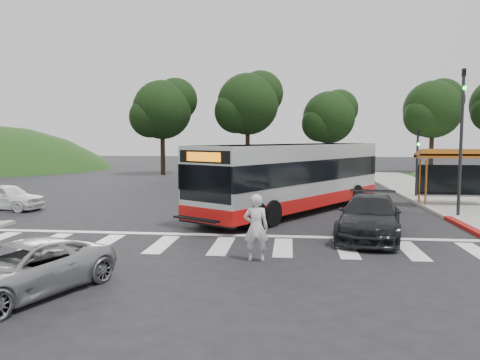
# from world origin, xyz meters

# --- Properties ---
(ground) EXTENTS (140.00, 140.00, 0.00)m
(ground) POSITION_xyz_m (0.00, 0.00, 0.00)
(ground) COLOR black
(ground) RESTS_ON ground
(sidewalk_east) EXTENTS (4.00, 40.00, 0.12)m
(sidewalk_east) POSITION_xyz_m (11.00, 8.00, 0.06)
(sidewalk_east) COLOR gray
(sidewalk_east) RESTS_ON ground
(curb_east) EXTENTS (0.30, 40.00, 0.15)m
(curb_east) POSITION_xyz_m (9.00, 8.00, 0.07)
(curb_east) COLOR #9E9991
(curb_east) RESTS_ON ground
(curb_east_red) EXTENTS (0.32, 6.00, 0.15)m
(curb_east_red) POSITION_xyz_m (9.00, -2.00, 0.08)
(curb_east_red) COLOR maroon
(curb_east_red) RESTS_ON ground
(crosswalk_ladder) EXTENTS (18.00, 2.60, 0.01)m
(crosswalk_ladder) POSITION_xyz_m (0.00, -5.00, 0.01)
(crosswalk_ladder) COLOR silver
(crosswalk_ladder) RESTS_ON ground
(bus_shelter) EXTENTS (4.20, 1.60, 2.86)m
(bus_shelter) POSITION_xyz_m (10.80, 5.10, 2.35)
(bus_shelter) COLOR #9F571A
(bus_shelter) RESTS_ON sidewalk_east
(traffic_signal_ne_tall) EXTENTS (0.18, 0.37, 6.50)m
(traffic_signal_ne_tall) POSITION_xyz_m (9.60, 1.49, 3.88)
(traffic_signal_ne_tall) COLOR black
(traffic_signal_ne_tall) RESTS_ON ground
(traffic_signal_ne_short) EXTENTS (0.18, 0.37, 4.00)m
(traffic_signal_ne_short) POSITION_xyz_m (9.60, 8.49, 2.48)
(traffic_signal_ne_short) COLOR black
(traffic_signal_ne_short) RESTS_ON ground
(tree_ne_a) EXTENTS (6.16, 5.74, 9.30)m
(tree_ne_a) POSITION_xyz_m (16.08, 28.06, 6.39)
(tree_ne_a) COLOR black
(tree_ne_a) RESTS_ON parking_lot
(tree_north_a) EXTENTS (6.60, 6.15, 10.17)m
(tree_north_a) POSITION_xyz_m (-1.92, 26.07, 6.92)
(tree_north_a) COLOR black
(tree_north_a) RESTS_ON ground
(tree_north_b) EXTENTS (5.72, 5.33, 8.43)m
(tree_north_b) POSITION_xyz_m (6.07, 28.06, 5.66)
(tree_north_b) COLOR black
(tree_north_b) RESTS_ON ground
(tree_north_c) EXTENTS (6.16, 5.74, 9.30)m
(tree_north_c) POSITION_xyz_m (-9.92, 24.06, 6.29)
(tree_north_c) COLOR black
(tree_north_c) RESTS_ON ground
(transit_bus) EXTENTS (9.00, 11.97, 3.22)m
(transit_bus) POSITION_xyz_m (2.41, 2.33, 1.61)
(transit_bus) COLOR #ADB0B2
(transit_bus) RESTS_ON ground
(pedestrian) EXTENTS (0.73, 0.50, 1.93)m
(pedestrian) POSITION_xyz_m (1.25, -6.71, 0.96)
(pedestrian) COLOR silver
(pedestrian) RESTS_ON ground
(dark_sedan) EXTENTS (3.10, 5.47, 1.49)m
(dark_sedan) POSITION_xyz_m (5.02, -3.08, 0.75)
(dark_sedan) COLOR black
(dark_sedan) RESTS_ON ground
(silver_suv_south) EXTENTS (3.43, 4.71, 1.19)m
(silver_suv_south) POSITION_xyz_m (-3.72, -10.25, 0.60)
(silver_suv_south) COLOR #9D9EA2
(silver_suv_south) RESTS_ON ground
(west_car_white) EXTENTS (3.96, 2.08, 1.28)m
(west_car_white) POSITION_xyz_m (-11.61, 1.50, 0.64)
(west_car_white) COLOR white
(west_car_white) RESTS_ON ground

